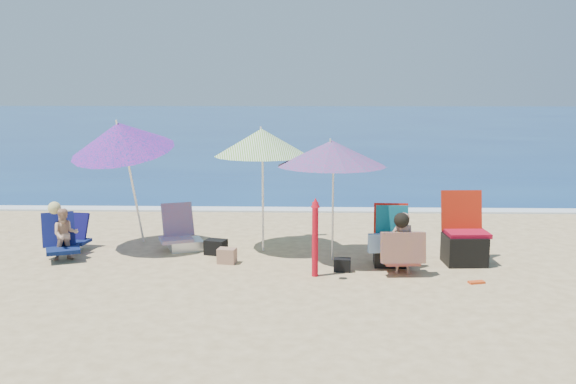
{
  "coord_description": "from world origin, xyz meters",
  "views": [
    {
      "loc": [
        0.01,
        -9.07,
        2.75
      ],
      "look_at": [
        -0.3,
        1.0,
        1.1
      ],
      "focal_mm": 39.92,
      "sensor_mm": 36.0,
      "label": 1
    }
  ],
  "objects_px": {
    "furled_umbrella": "(315,232)",
    "camp_chair_right": "(390,243)",
    "person_center": "(402,244)",
    "person_left": "(64,234)",
    "chair_navy": "(70,241)",
    "umbrella_blue": "(121,137)",
    "umbrella_turquoise": "(332,153)",
    "umbrella_striped": "(262,142)",
    "chair_rainbow": "(182,237)",
    "camp_chair_left": "(464,242)"
  },
  "relations": [
    {
      "from": "person_center",
      "to": "person_left",
      "type": "height_order",
      "value": "person_left"
    },
    {
      "from": "camp_chair_right",
      "to": "umbrella_blue",
      "type": "bearing_deg",
      "value": 169.41
    },
    {
      "from": "person_left",
      "to": "umbrella_striped",
      "type": "bearing_deg",
      "value": 12.35
    },
    {
      "from": "umbrella_turquoise",
      "to": "umbrella_blue",
      "type": "relative_size",
      "value": 0.84
    },
    {
      "from": "umbrella_striped",
      "to": "person_center",
      "type": "bearing_deg",
      "value": -31.75
    },
    {
      "from": "umbrella_striped",
      "to": "chair_rainbow",
      "type": "bearing_deg",
      "value": 177.42
    },
    {
      "from": "chair_rainbow",
      "to": "camp_chair_left",
      "type": "bearing_deg",
      "value": -9.36
    },
    {
      "from": "furled_umbrella",
      "to": "person_left",
      "type": "bearing_deg",
      "value": 168.06
    },
    {
      "from": "umbrella_turquoise",
      "to": "camp_chair_left",
      "type": "height_order",
      "value": "umbrella_turquoise"
    },
    {
      "from": "umbrella_blue",
      "to": "person_left",
      "type": "height_order",
      "value": "umbrella_blue"
    },
    {
      "from": "chair_navy",
      "to": "person_center",
      "type": "xyz_separation_m",
      "value": [
        5.46,
        -1.23,
        0.29
      ]
    },
    {
      "from": "camp_chair_left",
      "to": "camp_chair_right",
      "type": "height_order",
      "value": "camp_chair_left"
    },
    {
      "from": "chair_rainbow",
      "to": "person_left",
      "type": "bearing_deg",
      "value": -156.85
    },
    {
      "from": "furled_umbrella",
      "to": "camp_chair_right",
      "type": "height_order",
      "value": "furled_umbrella"
    },
    {
      "from": "furled_umbrella",
      "to": "chair_navy",
      "type": "xyz_separation_m",
      "value": [
        -4.16,
        1.43,
        -0.51
      ]
    },
    {
      "from": "umbrella_striped",
      "to": "chair_rainbow",
      "type": "distance_m",
      "value": 2.15
    },
    {
      "from": "furled_umbrella",
      "to": "chair_navy",
      "type": "bearing_deg",
      "value": 161.05
    },
    {
      "from": "umbrella_blue",
      "to": "camp_chair_left",
      "type": "relative_size",
      "value": 2.1
    },
    {
      "from": "furled_umbrella",
      "to": "umbrella_turquoise",
      "type": "bearing_deg",
      "value": 74.08
    },
    {
      "from": "furled_umbrella",
      "to": "umbrella_blue",
      "type": "bearing_deg",
      "value": 155.06
    },
    {
      "from": "person_center",
      "to": "furled_umbrella",
      "type": "bearing_deg",
      "value": -171.38
    },
    {
      "from": "person_center",
      "to": "person_left",
      "type": "distance_m",
      "value": 5.37
    },
    {
      "from": "chair_rainbow",
      "to": "umbrella_striped",
      "type": "bearing_deg",
      "value": -2.58
    },
    {
      "from": "chair_navy",
      "to": "camp_chair_left",
      "type": "distance_m",
      "value": 6.56
    },
    {
      "from": "umbrella_turquoise",
      "to": "umbrella_blue",
      "type": "height_order",
      "value": "umbrella_blue"
    },
    {
      "from": "umbrella_turquoise",
      "to": "furled_umbrella",
      "type": "relative_size",
      "value": 1.63
    },
    {
      "from": "umbrella_blue",
      "to": "camp_chair_left",
      "type": "xyz_separation_m",
      "value": [
        5.59,
        -0.66,
        -1.6
      ]
    },
    {
      "from": "umbrella_blue",
      "to": "furled_umbrella",
      "type": "bearing_deg",
      "value": -24.94
    },
    {
      "from": "chair_rainbow",
      "to": "chair_navy",
      "type": "bearing_deg",
      "value": -174.7
    },
    {
      "from": "umbrella_turquoise",
      "to": "person_left",
      "type": "xyz_separation_m",
      "value": [
        -4.3,
        -0.07,
        -1.3
      ]
    },
    {
      "from": "chair_rainbow",
      "to": "camp_chair_right",
      "type": "relative_size",
      "value": 0.85
    },
    {
      "from": "umbrella_blue",
      "to": "furled_umbrella",
      "type": "distance_m",
      "value": 3.78
    },
    {
      "from": "camp_chair_right",
      "to": "person_left",
      "type": "height_order",
      "value": "camp_chair_right"
    },
    {
      "from": "chair_navy",
      "to": "umbrella_turquoise",
      "type": "bearing_deg",
      "value": -6.51
    },
    {
      "from": "furled_umbrella",
      "to": "person_center",
      "type": "distance_m",
      "value": 1.33
    },
    {
      "from": "camp_chair_left",
      "to": "camp_chair_right",
      "type": "xyz_separation_m",
      "value": [
        -1.18,
        -0.16,
        0.02
      ]
    },
    {
      "from": "umbrella_striped",
      "to": "furled_umbrella",
      "type": "height_order",
      "value": "umbrella_striped"
    },
    {
      "from": "umbrella_blue",
      "to": "furled_umbrella",
      "type": "relative_size",
      "value": 1.93
    },
    {
      "from": "camp_chair_right",
      "to": "person_center",
      "type": "height_order",
      "value": "camp_chair_right"
    },
    {
      "from": "umbrella_blue",
      "to": "person_center",
      "type": "height_order",
      "value": "umbrella_blue"
    },
    {
      "from": "person_center",
      "to": "camp_chair_right",
      "type": "bearing_deg",
      "value": 103.35
    },
    {
      "from": "umbrella_turquoise",
      "to": "person_left",
      "type": "height_order",
      "value": "umbrella_turquoise"
    },
    {
      "from": "person_center",
      "to": "person_left",
      "type": "relative_size",
      "value": 1.0
    },
    {
      "from": "umbrella_turquoise",
      "to": "furled_umbrella",
      "type": "bearing_deg",
      "value": -105.92
    },
    {
      "from": "umbrella_striped",
      "to": "chair_navy",
      "type": "bearing_deg",
      "value": -178.03
    },
    {
      "from": "camp_chair_left",
      "to": "camp_chair_right",
      "type": "distance_m",
      "value": 1.19
    },
    {
      "from": "umbrella_turquoise",
      "to": "camp_chair_right",
      "type": "distance_m",
      "value": 1.67
    },
    {
      "from": "umbrella_blue",
      "to": "chair_rainbow",
      "type": "height_order",
      "value": "umbrella_blue"
    },
    {
      "from": "umbrella_blue",
      "to": "camp_chair_right",
      "type": "height_order",
      "value": "umbrella_blue"
    },
    {
      "from": "chair_rainbow",
      "to": "person_center",
      "type": "xyz_separation_m",
      "value": [
        3.57,
        -1.41,
        0.25
      ]
    }
  ]
}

